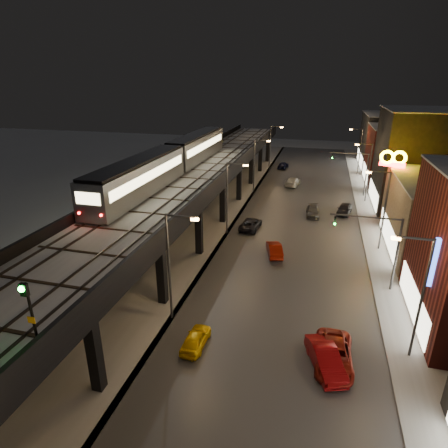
# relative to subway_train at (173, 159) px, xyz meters

# --- Properties ---
(road_surface) EXTENTS (17.00, 120.00, 0.06)m
(road_surface) POSITION_rel_subway_train_xyz_m (16.00, 1.28, -8.43)
(road_surface) COLOR #46474D
(road_surface) RESTS_ON ground
(sidewalk_right) EXTENTS (4.00, 120.00, 0.14)m
(sidewalk_right) POSITION_rel_subway_train_xyz_m (26.00, 1.28, -8.39)
(sidewalk_right) COLOR #9FA1A8
(sidewalk_right) RESTS_ON ground
(under_viaduct_pavement) EXTENTS (11.00, 120.00, 0.06)m
(under_viaduct_pavement) POSITION_rel_subway_train_xyz_m (2.50, 1.28, -8.43)
(under_viaduct_pavement) COLOR #9FA1A8
(under_viaduct_pavement) RESTS_ON ground
(elevated_viaduct) EXTENTS (9.00, 100.00, 6.30)m
(elevated_viaduct) POSITION_rel_subway_train_xyz_m (2.50, -1.88, -2.85)
(elevated_viaduct) COLOR black
(elevated_viaduct) RESTS_ON ground
(viaduct_trackbed) EXTENTS (8.40, 100.00, 0.32)m
(viaduct_trackbed) POSITION_rel_subway_train_xyz_m (2.49, -1.75, -2.08)
(viaduct_trackbed) COLOR #B2B7C1
(viaduct_trackbed) RESTS_ON elevated_viaduct
(viaduct_parapet_streetside) EXTENTS (0.30, 100.00, 1.10)m
(viaduct_parapet_streetside) POSITION_rel_subway_train_xyz_m (6.85, -1.72, -1.61)
(viaduct_parapet_streetside) COLOR black
(viaduct_parapet_streetside) RESTS_ON elevated_viaduct
(viaduct_parapet_far) EXTENTS (0.30, 100.00, 1.10)m
(viaduct_parapet_far) POSITION_rel_subway_train_xyz_m (-1.85, -1.72, -1.61)
(viaduct_parapet_far) COLOR black
(viaduct_parapet_far) RESTS_ON elevated_viaduct
(building_d) EXTENTS (12.20, 13.20, 14.16)m
(building_d) POSITION_rel_subway_train_xyz_m (32.49, 14.28, -1.39)
(building_d) COLOR black
(building_d) RESTS_ON ground
(building_e) EXTENTS (12.20, 12.20, 10.16)m
(building_e) POSITION_rel_subway_train_xyz_m (32.49, 28.28, -3.39)
(building_e) COLOR maroon
(building_e) RESTS_ON ground
(building_f) EXTENTS (12.20, 16.20, 11.16)m
(building_f) POSITION_rel_subway_train_xyz_m (32.49, 42.28, -2.89)
(building_f) COLOR #252525
(building_f) RESTS_ON ground
(streetlight_left_1) EXTENTS (2.57, 0.28, 9.00)m
(streetlight_left_1) POSITION_rel_subway_train_xyz_m (8.07, -20.72, -3.23)
(streetlight_left_1) COLOR #38383A
(streetlight_left_1) RESTS_ON ground
(streetlight_right_1) EXTENTS (2.56, 0.28, 9.00)m
(streetlight_right_1) POSITION_rel_subway_train_xyz_m (25.23, -20.72, -3.23)
(streetlight_right_1) COLOR #38383A
(streetlight_right_1) RESTS_ON ground
(streetlight_left_2) EXTENTS (2.57, 0.28, 9.00)m
(streetlight_left_2) POSITION_rel_subway_train_xyz_m (8.07, -2.72, -3.23)
(streetlight_left_2) COLOR #38383A
(streetlight_left_2) RESTS_ON ground
(streetlight_right_2) EXTENTS (2.56, 0.28, 9.00)m
(streetlight_right_2) POSITION_rel_subway_train_xyz_m (25.23, -2.72, -3.23)
(streetlight_right_2) COLOR #38383A
(streetlight_right_2) RESTS_ON ground
(streetlight_left_3) EXTENTS (2.57, 0.28, 9.00)m
(streetlight_left_3) POSITION_rel_subway_train_xyz_m (8.07, 15.28, -3.23)
(streetlight_left_3) COLOR #38383A
(streetlight_left_3) RESTS_ON ground
(streetlight_right_3) EXTENTS (2.56, 0.28, 9.00)m
(streetlight_right_3) POSITION_rel_subway_train_xyz_m (25.23, 15.28, -3.23)
(streetlight_right_3) COLOR #38383A
(streetlight_right_3) RESTS_ON ground
(streetlight_left_4) EXTENTS (2.57, 0.28, 9.00)m
(streetlight_left_4) POSITION_rel_subway_train_xyz_m (8.07, 33.28, -3.23)
(streetlight_left_4) COLOR #38383A
(streetlight_left_4) RESTS_ON ground
(streetlight_right_4) EXTENTS (2.56, 0.28, 9.00)m
(streetlight_right_4) POSITION_rel_subway_train_xyz_m (25.23, 33.28, -3.23)
(streetlight_right_4) COLOR #38383A
(streetlight_right_4) RESTS_ON ground
(traffic_light_rig_a) EXTENTS (6.10, 0.34, 7.00)m
(traffic_light_rig_a) POSITION_rel_subway_train_xyz_m (24.34, -11.72, -3.96)
(traffic_light_rig_a) COLOR #38383A
(traffic_light_rig_a) RESTS_ON ground
(traffic_light_rig_b) EXTENTS (6.10, 0.34, 7.00)m
(traffic_light_rig_b) POSITION_rel_subway_train_xyz_m (24.34, 18.28, -3.96)
(traffic_light_rig_b) COLOR #38383A
(traffic_light_rig_b) RESTS_ON ground
(subway_train) EXTENTS (3.10, 37.40, 3.71)m
(subway_train) POSITION_rel_subway_train_xyz_m (0.00, 0.00, 0.00)
(subway_train) COLOR gray
(subway_train) RESTS_ON viaduct_trackbed
(rail_signal) EXTENTS (0.38, 0.45, 3.31)m
(rail_signal) POSITION_rel_subway_train_xyz_m (6.40, -32.84, 0.51)
(rail_signal) COLOR black
(rail_signal) RESTS_ON viaduct_trackbed
(car_taxi) EXTENTS (1.51, 3.62, 1.23)m
(car_taxi) POSITION_rel_subway_train_xyz_m (10.78, -23.48, -7.85)
(car_taxi) COLOR #ECB201
(car_taxi) RESTS_ON ground
(car_near_white) EXTENTS (2.42, 4.29, 1.34)m
(car_near_white) POSITION_rel_subway_train_xyz_m (14.28, -7.14, -7.79)
(car_near_white) COLOR #911506
(car_near_white) RESTS_ON ground
(car_mid_silver) EXTENTS (2.57, 4.85, 1.30)m
(car_mid_silver) POSITION_rel_subway_train_xyz_m (10.35, -0.38, -7.81)
(car_mid_silver) COLOR black
(car_mid_silver) RESTS_ON ground
(car_mid_dark) EXTENTS (2.76, 5.34, 1.48)m
(car_mid_dark) POSITION_rel_subway_train_xyz_m (13.76, 21.71, -7.72)
(car_mid_dark) COLOR silver
(car_mid_dark) RESTS_ON ground
(car_far_white) EXTENTS (2.15, 4.37, 1.43)m
(car_far_white) POSITION_rel_subway_train_xyz_m (10.56, 34.80, -7.75)
(car_far_white) COLOR black
(car_far_white) RESTS_ON ground
(car_onc_silver) EXTENTS (3.02, 4.78, 1.49)m
(car_onc_silver) POSITION_rel_subway_train_xyz_m (19.81, -23.39, -7.72)
(car_onc_silver) COLOR maroon
(car_onc_silver) RESTS_ON ground
(car_onc_dark) EXTENTS (2.44, 5.27, 1.46)m
(car_onc_dark) POSITION_rel_subway_train_xyz_m (20.36, -22.86, -7.73)
(car_onc_dark) COLOR maroon
(car_onc_dark) RESTS_ON ground
(car_onc_white) EXTENTS (1.99, 4.40, 1.25)m
(car_onc_white) POSITION_rel_subway_train_xyz_m (17.84, 6.66, -7.84)
(car_onc_white) COLOR #4D4D4E
(car_onc_white) RESTS_ON ground
(car_onc_red) EXTENTS (2.52, 4.54, 1.46)m
(car_onc_red) POSITION_rel_subway_train_xyz_m (22.13, 8.52, -7.73)
(car_onc_red) COLOR black
(car_onc_red) RESTS_ON ground
(sign_mcdonalds) EXTENTS (3.02, 0.87, 10.20)m
(sign_mcdonalds) POSITION_rel_subway_train_xyz_m (26.50, 3.27, -0.14)
(sign_mcdonalds) COLOR #38383A
(sign_mcdonalds) RESTS_ON ground
(sign_carwash) EXTENTS (1.58, 0.35, 8.22)m
(sign_carwash) POSITION_rel_subway_train_xyz_m (27.00, -18.70, -2.68)
(sign_carwash) COLOR #38383A
(sign_carwash) RESTS_ON ground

